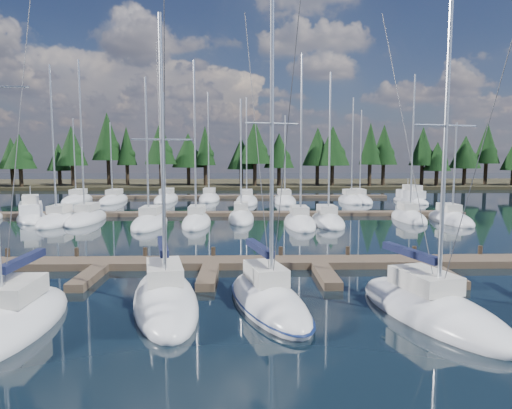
{
  "coord_description": "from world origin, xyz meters",
  "views": [
    {
      "loc": [
        1.84,
        -7.53,
        6.27
      ],
      "look_at": [
        2.61,
        22.0,
        3.1
      ],
      "focal_mm": 32.0,
      "sensor_mm": 36.0,
      "label": 1
    }
  ],
  "objects_px": {
    "front_sailboat_3": "(165,299)",
    "motor_yacht_right": "(410,199)",
    "main_dock": "(211,265)",
    "front_sailboat_4": "(268,300)",
    "motor_yacht_left": "(31,215)",
    "front_sailboat_5": "(430,309)",
    "front_sailboat_2": "(9,321)"
  },
  "relations": [
    {
      "from": "front_sailboat_3",
      "to": "motor_yacht_right",
      "type": "relative_size",
      "value": 1.54
    },
    {
      "from": "front_sailboat_3",
      "to": "main_dock",
      "type": "bearing_deg",
      "value": 76.27
    },
    {
      "from": "front_sailboat_3",
      "to": "front_sailboat_4",
      "type": "height_order",
      "value": "front_sailboat_4"
    },
    {
      "from": "motor_yacht_left",
      "to": "front_sailboat_5",
      "type": "bearing_deg",
      "value": -44.58
    },
    {
      "from": "main_dock",
      "to": "front_sailboat_4",
      "type": "xyz_separation_m",
      "value": [
        2.83,
        -6.45,
        0.09
      ]
    },
    {
      "from": "motor_yacht_left",
      "to": "front_sailboat_4",
      "type": "bearing_deg",
      "value": -50.44
    },
    {
      "from": "front_sailboat_5",
      "to": "motor_yacht_left",
      "type": "height_order",
      "value": "front_sailboat_5"
    },
    {
      "from": "main_dock",
      "to": "front_sailboat_2",
      "type": "height_order",
      "value": "front_sailboat_2"
    },
    {
      "from": "front_sailboat_4",
      "to": "motor_yacht_right",
      "type": "xyz_separation_m",
      "value": [
        21.51,
        42.34,
        0.14
      ]
    },
    {
      "from": "front_sailboat_2",
      "to": "main_dock",
      "type": "bearing_deg",
      "value": 52.41
    },
    {
      "from": "front_sailboat_3",
      "to": "motor_yacht_right",
      "type": "height_order",
      "value": "front_sailboat_3"
    },
    {
      "from": "front_sailboat_4",
      "to": "front_sailboat_5",
      "type": "distance_m",
      "value": 6.43
    },
    {
      "from": "front_sailboat_2",
      "to": "front_sailboat_4",
      "type": "xyz_separation_m",
      "value": [
        9.53,
        2.25,
        -0.01
      ]
    },
    {
      "from": "front_sailboat_4",
      "to": "front_sailboat_5",
      "type": "relative_size",
      "value": 1.02
    },
    {
      "from": "motor_yacht_right",
      "to": "main_dock",
      "type": "bearing_deg",
      "value": -124.14
    },
    {
      "from": "main_dock",
      "to": "motor_yacht_left",
      "type": "xyz_separation_m",
      "value": [
        -19.09,
        20.07,
        0.25
      ]
    },
    {
      "from": "front_sailboat_5",
      "to": "front_sailboat_2",
      "type": "bearing_deg",
      "value": -176.47
    },
    {
      "from": "main_dock",
      "to": "front_sailboat_2",
      "type": "distance_m",
      "value": 10.98
    },
    {
      "from": "main_dock",
      "to": "front_sailboat_2",
      "type": "relative_size",
      "value": 2.83
    },
    {
      "from": "front_sailboat_2",
      "to": "front_sailboat_4",
      "type": "bearing_deg",
      "value": 13.3
    },
    {
      "from": "main_dock",
      "to": "front_sailboat_5",
      "type": "distance_m",
      "value": 11.96
    },
    {
      "from": "front_sailboat_2",
      "to": "motor_yacht_right",
      "type": "distance_m",
      "value": 54.33
    },
    {
      "from": "front_sailboat_3",
      "to": "motor_yacht_left",
      "type": "xyz_separation_m",
      "value": [
        -17.59,
        26.21,
        0.17
      ]
    },
    {
      "from": "front_sailboat_5",
      "to": "motor_yacht_left",
      "type": "bearing_deg",
      "value": 135.42
    },
    {
      "from": "front_sailboat_4",
      "to": "motor_yacht_left",
      "type": "bearing_deg",
      "value": 129.56
    },
    {
      "from": "main_dock",
      "to": "front_sailboat_4",
      "type": "distance_m",
      "value": 7.04
    },
    {
      "from": "front_sailboat_4",
      "to": "motor_yacht_left",
      "type": "xyz_separation_m",
      "value": [
        -21.92,
        26.53,
        0.15
      ]
    },
    {
      "from": "front_sailboat_3",
      "to": "motor_yacht_right",
      "type": "xyz_separation_m",
      "value": [
        25.84,
        42.02,
        0.16
      ]
    },
    {
      "from": "front_sailboat_4",
      "to": "front_sailboat_2",
      "type": "bearing_deg",
      "value": -166.7
    },
    {
      "from": "main_dock",
      "to": "front_sailboat_5",
      "type": "xyz_separation_m",
      "value": [
        9.12,
        -7.73,
        0.08
      ]
    },
    {
      "from": "main_dock",
      "to": "motor_yacht_right",
      "type": "bearing_deg",
      "value": 55.86
    },
    {
      "from": "main_dock",
      "to": "front_sailboat_3",
      "type": "bearing_deg",
      "value": -103.73
    }
  ]
}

